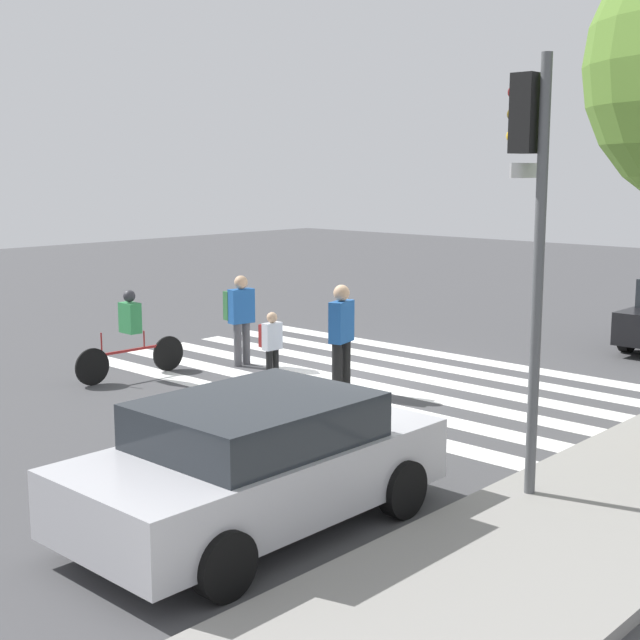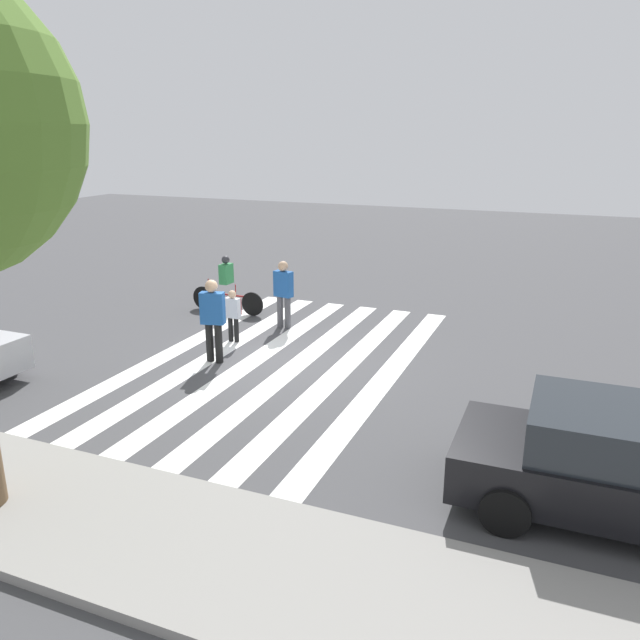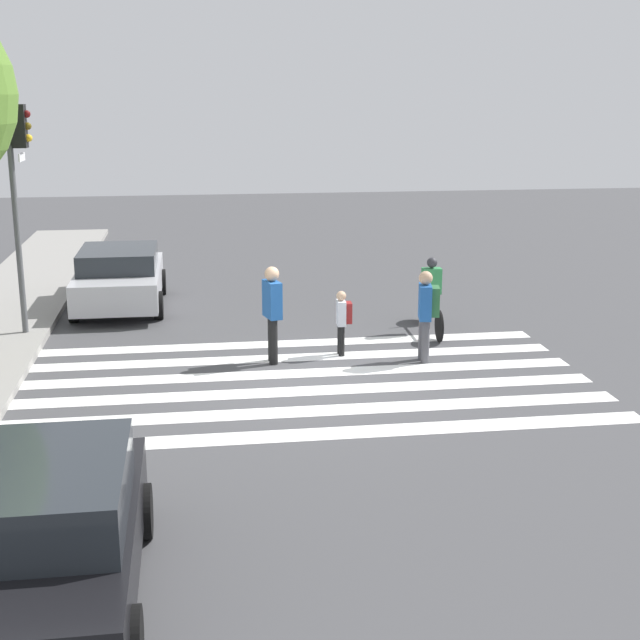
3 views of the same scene
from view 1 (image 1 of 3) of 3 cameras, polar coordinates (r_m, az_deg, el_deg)
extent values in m
plane|color=#444447|center=(16.43, 2.95, -3.58)|extent=(60.00, 60.00, 0.00)
cube|color=white|center=(18.38, 7.94, -2.24)|extent=(0.50, 10.00, 0.01)
cube|color=white|center=(17.58, 6.08, -2.74)|extent=(0.50, 10.00, 0.01)
cube|color=white|center=(16.81, 4.04, -3.28)|extent=(0.50, 10.00, 0.01)
cube|color=white|center=(16.06, 1.80, -3.87)|extent=(0.50, 10.00, 0.01)
cube|color=white|center=(15.34, -0.65, -4.50)|extent=(0.50, 10.00, 0.01)
cube|color=white|center=(14.65, -3.34, -5.19)|extent=(0.50, 10.00, 0.01)
cylinder|color=#515456|center=(9.96, 13.76, 2.03)|extent=(0.12, 0.12, 4.95)
cube|color=black|center=(10.00, 13.11, 12.75)|extent=(0.32, 0.26, 0.84)
cube|color=silver|center=(9.98, 12.98, 9.31)|extent=(0.60, 0.02, 0.16)
sphere|color=#590F0F|center=(10.10, 12.35, 14.05)|extent=(0.15, 0.15, 0.15)
sphere|color=#59470F|center=(10.08, 12.30, 12.75)|extent=(0.15, 0.15, 0.15)
sphere|color=gold|center=(10.07, 12.25, 11.44)|extent=(0.15, 0.15, 0.15)
cylinder|color=black|center=(15.16, 1.66, -2.98)|extent=(0.16, 0.16, 0.88)
cylinder|color=black|center=(14.99, 1.08, -3.13)|extent=(0.16, 0.16, 0.88)
cube|color=#1E5199|center=(14.93, 1.38, -0.10)|extent=(0.55, 0.35, 0.70)
sphere|color=tan|center=(14.85, 1.39, 1.74)|extent=(0.27, 0.27, 0.27)
cylinder|color=black|center=(15.86, -2.85, -2.93)|extent=(0.11, 0.11, 0.61)
cylinder|color=black|center=(15.75, -3.27, -3.02)|extent=(0.11, 0.11, 0.61)
cube|color=silver|center=(15.70, -3.08, -1.04)|extent=(0.36, 0.18, 0.48)
sphere|color=tan|center=(15.64, -3.09, 0.17)|extent=(0.19, 0.19, 0.19)
cube|color=maroon|center=(15.79, -3.45, -0.98)|extent=(0.27, 0.14, 0.40)
cylinder|color=#4C4C51|center=(17.35, -4.75, -1.49)|extent=(0.16, 0.16, 0.83)
cylinder|color=#4C4C51|center=(17.20, -5.29, -1.60)|extent=(0.16, 0.16, 0.83)
cube|color=#1E5199|center=(17.15, -5.06, 0.90)|extent=(0.52, 0.30, 0.66)
sphere|color=tan|center=(17.08, -5.08, 2.42)|extent=(0.26, 0.26, 0.26)
cube|color=#2D6638|center=(17.26, -5.57, 0.95)|extent=(0.39, 0.23, 0.55)
cylinder|color=black|center=(16.13, -14.37, -2.92)|extent=(0.66, 0.06, 0.66)
cylinder|color=black|center=(16.98, -9.69, -2.13)|extent=(0.66, 0.06, 0.66)
cube|color=maroon|center=(16.50, -11.99, -1.90)|extent=(1.37, 0.09, 0.04)
cylinder|color=maroon|center=(16.63, -11.20, -1.22)|extent=(0.03, 0.03, 0.32)
cylinder|color=maroon|center=(16.15, -13.81, -1.49)|extent=(0.03, 0.03, 0.40)
cube|color=#338C4C|center=(16.40, -12.06, 0.14)|extent=(0.25, 0.41, 0.55)
sphere|color=#333338|center=(16.34, -12.11, 1.51)|extent=(0.22, 0.22, 0.22)
cylinder|color=black|center=(19.54, 19.08, -1.03)|extent=(0.64, 0.20, 0.64)
cube|color=#B7B7BC|center=(9.46, -4.04, -9.78)|extent=(4.14, 1.91, 0.69)
cube|color=#23282D|center=(9.29, -4.08, -6.42)|extent=(2.28, 1.76, 0.47)
cylinder|color=black|center=(8.13, -6.15, -15.32)|extent=(0.64, 0.20, 0.64)
cylinder|color=black|center=(9.51, -13.75, -11.76)|extent=(0.64, 0.20, 0.64)
cylinder|color=black|center=(9.87, 5.31, -10.71)|extent=(0.64, 0.20, 0.64)
cylinder|color=black|center=(11.04, -2.49, -8.47)|extent=(0.64, 0.20, 0.64)
camera|label=2|loc=(18.19, 47.82, 10.02)|focal=35.00mm
camera|label=3|loc=(28.47, 26.23, 11.15)|focal=50.00mm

